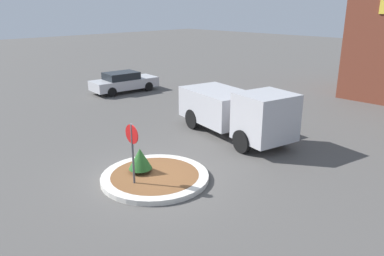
{
  "coord_description": "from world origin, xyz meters",
  "views": [
    {
      "loc": [
        8.97,
        -7.13,
        5.56
      ],
      "look_at": [
        -0.51,
        2.25,
        1.18
      ],
      "focal_mm": 35.0,
      "sensor_mm": 36.0,
      "label": 1
    }
  ],
  "objects": [
    {
      "name": "parked_sedan_silver",
      "position": [
        -11.82,
        7.01,
        0.69
      ],
      "size": [
        2.19,
        4.58,
        1.35
      ],
      "rotation": [
        0.0,
        0.0,
        1.46
      ],
      "color": "#B7B7BC",
      "rests_on": "ground_plane"
    },
    {
      "name": "stop_sign",
      "position": [
        0.01,
        -0.85,
        1.46
      ],
      "size": [
        0.62,
        0.07,
        2.14
      ],
      "color": "#4C4C51",
      "rests_on": "ground_plane"
    },
    {
      "name": "utility_truck",
      "position": [
        -0.93,
        5.33,
        1.19
      ],
      "size": [
        6.16,
        3.31,
        2.3
      ],
      "rotation": [
        0.0,
        0.0,
        -0.21
      ],
      "color": "#B2B2B7",
      "rests_on": "ground_plane"
    },
    {
      "name": "traffic_island",
      "position": [
        0.0,
        0.0,
        0.09
      ],
      "size": [
        3.6,
        3.6,
        0.17
      ],
      "color": "beige",
      "rests_on": "ground_plane"
    },
    {
      "name": "island_shrub",
      "position": [
        -0.51,
        -0.2,
        0.66
      ],
      "size": [
        0.79,
        0.79,
        0.85
      ],
      "color": "brown",
      "rests_on": "traffic_island"
    },
    {
      "name": "ground_plane",
      "position": [
        0.0,
        0.0,
        0.0
      ],
      "size": [
        120.0,
        120.0,
        0.0
      ],
      "primitive_type": "plane",
      "color": "#514F4C"
    }
  ]
}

